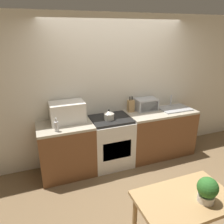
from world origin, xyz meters
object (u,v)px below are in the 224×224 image
kettle (109,115)px  dining_table (184,207)px  stove_range (111,141)px  bottle (57,126)px  microwave (67,112)px  toaster_oven (146,104)px

kettle → dining_table: (0.11, -1.88, -0.32)m
stove_range → bottle: bottle is taller
microwave → kettle: bearing=-12.8°
kettle → toaster_oven: (0.82, 0.20, 0.03)m
bottle → toaster_oven: (1.71, 0.35, 0.03)m
microwave → toaster_oven: size_ratio=1.37×
dining_table → kettle: bearing=93.4°
stove_range → toaster_oven: (0.77, 0.15, 0.56)m
toaster_oven → dining_table: bearing=-108.8°
stove_range → dining_table: stove_range is taller
dining_table → bottle: bearing=120.2°
stove_range → dining_table: 1.93m
kettle → toaster_oven: size_ratio=0.45×
stove_range → toaster_oven: 0.96m
stove_range → microwave: (-0.72, 0.11, 0.62)m
bottle → toaster_oven: size_ratio=0.52×
stove_range → bottle: 1.10m
stove_range → kettle: (-0.05, -0.04, 0.53)m
microwave → dining_table: microwave is taller
stove_range → bottle: size_ratio=4.23×
stove_range → dining_table: bearing=-88.1°
stove_range → kettle: bearing=-139.4°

